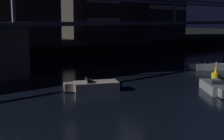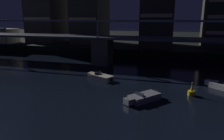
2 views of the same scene
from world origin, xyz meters
TOP-DOWN VIEW (x-y plane):
  - far_riverbank at (0.00, 80.57)m, footprint 240.00×80.00m
  - river_bridge at (0.00, 32.56)m, footprint 105.60×6.40m
  - tower_east_tall at (26.38, 53.85)m, footprint 9.12×9.56m
  - speedboat_near_center at (11.61, 13.78)m, footprint 4.11×4.61m
  - speedboat_mid_left at (21.79, 21.37)m, footprint 4.67×4.02m
  - speedboat_mid_center at (3.61, 21.00)m, footprint 4.98×3.31m
  - channel_buoy at (17.28, 17.42)m, footprint 0.90×0.90m

SIDE VIEW (x-z plane):
  - speedboat_near_center at x=11.61m, z-range -0.17..0.99m
  - speedboat_mid_left at x=21.79m, z-range -0.17..0.99m
  - speedboat_mid_center at x=3.61m, z-range -0.17..0.99m
  - channel_buoy at x=17.28m, z-range -0.40..1.36m
  - far_riverbank at x=0.00m, z-range 0.00..2.20m
  - river_bridge at x=0.00m, z-range -0.08..9.30m
  - tower_east_tall at x=26.38m, z-range 2.05..22.39m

